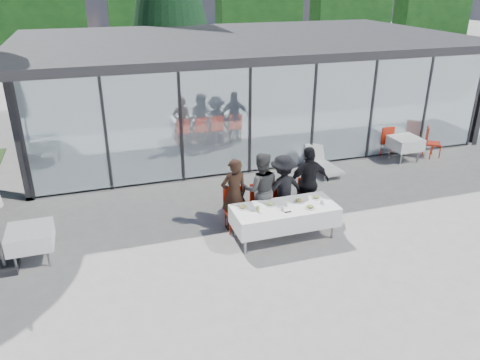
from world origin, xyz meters
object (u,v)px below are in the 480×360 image
Objects in this scene: diner_chair_c at (282,199)px; plate_a at (243,207)px; diner_chair_a at (234,206)px; plate_b at (270,204)px; diner_b at (261,189)px; diner_a at (234,194)px; dining_table at (284,216)px; diner_c at (283,189)px; diner_d at (309,183)px; spare_chair_b at (385,139)px; diner_chair_b at (261,203)px; spare_chair_a at (430,141)px; plate_d at (316,197)px; juice_bottle at (258,209)px; folded_eyeglasses at (288,212)px; spare_table_left at (30,237)px; diner_chair_d at (308,196)px; lounger at (321,162)px; spare_table_right at (405,143)px; plate_extra at (310,207)px; plate_c at (299,201)px.

diner_chair_c is 4.17× the size of plate_a.
diner_chair_a reaches higher than plate_b.
diner_a is at bearing 15.09° from diner_b.
plate_b reaches higher than dining_table.
diner_d reaches higher than diner_c.
diner_d is (0.65, -0.00, 0.34)m from diner_chair_c.
spare_chair_b reaches higher than plate_a.
diner_chair_b and spare_chair_b have the same top height.
spare_chair_a is at bearing 18.99° from diner_chair_a.
diner_chair_a is 4.17× the size of plate_d.
juice_bottle is at bearing 80.89° from diner_b.
spare_chair_b reaches higher than folded_eyeglasses.
plate_d is 0.95m from folded_eyeglasses.
spare_table_left is at bearing 16.03° from diner_b.
diner_chair_d is 0.63m from plate_d.
plate_d is at bearing 79.96° from diner_d.
diner_a reaches higher than lounger.
lounger is (3.44, 2.47, -0.58)m from diner_a.
plate_extra is at bearing -144.82° from spare_table_right.
diner_chair_b is 1.26m from plate_extra.
diner_chair_c is at bearing -96.55° from diner_c.
diner_chair_c is 5.63m from spare_chair_b.
spare_table_right is at bearing -57.17° from spare_chair_b.
juice_bottle reaches higher than spare_table_right.
plate_a is at bearing 178.64° from plate_d.
spare_chair_a is (0.94, 0.02, -0.02)m from spare_table_right.
spare_table_right is at bearing 21.47° from diner_chair_a.
diner_chair_c is (-0.00, 0.00, -0.27)m from diner_c.
plate_b reaches higher than spare_table_right.
spare_table_right is (5.65, 3.05, -0.22)m from plate_b.
dining_table is at bearing 64.16° from diner_c.
folded_eyeglasses is (-0.85, -0.43, -0.02)m from plate_d.
plate_a is 1.00× the size of plate_d.
plate_extra is at bearing -27.32° from plate_b.
spare_chair_b is at bearing 36.11° from diner_chair_d.
diner_chair_a and diner_chair_c have the same top height.
diner_chair_d is at bearing -164.74° from diner_b.
plate_d is 0.24× the size of spare_chair_b.
diner_chair_c is at bearing 73.55° from folded_eyeglasses.
spare_table_right is at bearing -152.15° from diner_d.
juice_bottle is 0.99× the size of folded_eyeglasses.
spare_table_left is (-6.06, -0.08, 0.02)m from diner_chair_d.
spare_table_left is at bearing 169.77° from folded_eyeglasses.
diner_chair_d is at bearing 173.76° from diner_c.
folded_eyeglasses is 0.14× the size of spare_chair_a.
diner_b reaches higher than plate_c.
plate_a is (0.03, -0.53, -0.06)m from diner_a.
dining_table is 1.39× the size of diner_c.
spare_chair_a is at bearing -164.19° from diner_c.
spare_table_right is (5.11, 2.47, -0.26)m from diner_c.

